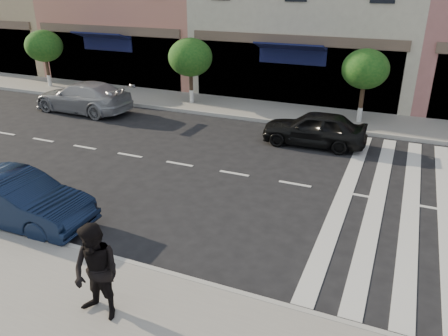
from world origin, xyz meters
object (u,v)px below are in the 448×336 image
car_near_mid (17,200)px  car_far_left (83,97)px  walker (97,273)px  car_far_mid (314,128)px

car_near_mid → car_far_left: bearing=28.8°
walker → car_far_mid: walker is taller
car_near_mid → car_far_left: car_far_left is taller
car_far_left → car_far_mid: car_far_left is taller
car_near_mid → car_far_mid: 10.30m
car_far_left → car_far_mid: (10.86, -0.20, -0.05)m
car_far_left → car_far_mid: bearing=91.1°
car_far_left → car_near_mid: bearing=32.7°
car_far_left → walker: bearing=42.9°
walker → car_far_left: walker is taller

